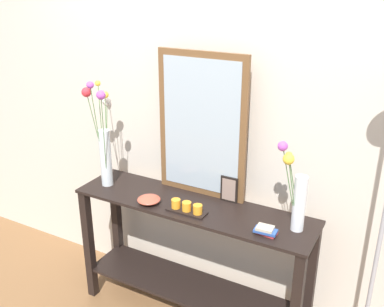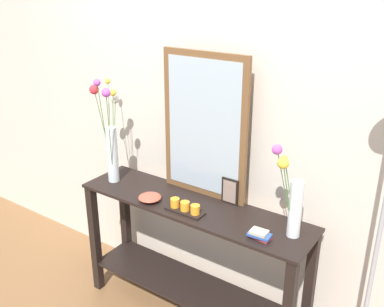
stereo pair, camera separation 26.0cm
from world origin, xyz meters
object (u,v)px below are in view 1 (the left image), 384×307
Objects in this scene: mirror_leaning at (202,126)px; vase_right at (297,194)px; tall_vase_left at (103,141)px; picture_frame_small at (229,189)px; book_stack at (266,231)px; decorative_bowl at (149,200)px; candle_tray at (187,208)px; console_table at (192,250)px.

vase_right is (0.66, -0.15, -0.23)m from mirror_leaning.
picture_frame_small is at bearing 11.55° from tall_vase_left.
decorative_bowl is at bearing -179.31° from book_stack.
candle_tray is at bearing -124.08° from picture_frame_small.
mirror_leaning reaches higher than candle_tray.
mirror_leaning is at bearing 173.99° from picture_frame_small.
tall_vase_left is (-0.62, -0.19, -0.15)m from mirror_leaning.
mirror_leaning is at bearing 153.40° from book_stack.
decorative_bowl is (-0.24, -0.11, 0.36)m from console_table.
candle_tray is at bearing -81.22° from mirror_leaning.
decorative_bowl is (-0.88, -0.12, -0.20)m from vase_right.
console_table is 0.64m from book_stack.
mirror_leaning is 0.43m from picture_frame_small.
picture_frame_small is at bearing 163.69° from vase_right.
mirror_leaning is at bearing 98.78° from candle_tray.
candle_tray is at bearing -169.75° from vase_right.
tall_vase_left reaches higher than picture_frame_small.
decorative_bowl is at bearing -128.32° from mirror_leaning.
tall_vase_left is 1.20m from book_stack.
picture_frame_small reaches higher than candle_tray.
vase_right reaches higher than picture_frame_small.
candle_tray is 0.50m from book_stack.
book_stack is (0.52, -0.10, 0.36)m from console_table.
candle_tray is 1.46× the size of picture_frame_small.
console_table is at bearing 168.60° from book_stack.
decorative_bowl is at bearing -155.04° from console_table.
book_stack is at bearing -36.72° from picture_frame_small.
decorative_bowl is (0.40, -0.09, -0.29)m from tall_vase_left.
picture_frame_small is (0.17, 0.24, 0.06)m from candle_tray.
book_stack is (0.54, -0.27, -0.43)m from mirror_leaning.
console_table is 0.81m from mirror_leaning.
vase_right is 4.20× the size of book_stack.
tall_vase_left reaches higher than book_stack.
console_table is 2.15× the size of tall_vase_left.
tall_vase_left is at bearing 176.12° from book_stack.
book_stack is (0.50, -0.00, -0.01)m from candle_tray.
vase_right is (0.64, 0.01, 0.56)m from console_table.
book_stack is at bearing -136.11° from vase_right.
tall_vase_left is at bearing -168.45° from picture_frame_small.
vase_right is at bearing 10.25° from candle_tray.
vase_right is at bearing -13.17° from mirror_leaning.
tall_vase_left reaches higher than decorative_bowl.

